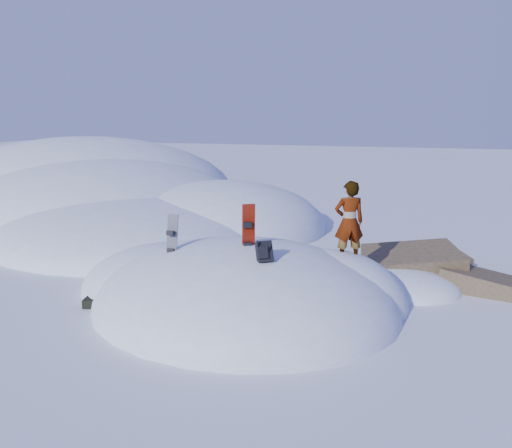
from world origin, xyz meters
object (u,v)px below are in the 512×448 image
(snowboard_dark, at_px, (172,244))
(backpack, at_px, (264,252))
(snowboard_red, at_px, (248,237))
(person, at_px, (349,222))

(snowboard_dark, distance_m, backpack, 2.30)
(snowboard_red, xyz_separation_m, backpack, (0.60, -0.78, -0.08))
(snowboard_red, bearing_deg, snowboard_dark, 165.12)
(snowboard_dark, height_order, person, person)
(snowboard_dark, distance_m, person, 4.02)
(backpack, bearing_deg, snowboard_dark, 136.02)
(snowboard_red, height_order, snowboard_dark, snowboard_red)
(backpack, bearing_deg, snowboard_red, 93.02)
(backpack, xyz_separation_m, person, (1.43, 1.88, 0.33))
(snowboard_red, height_order, backpack, snowboard_red)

